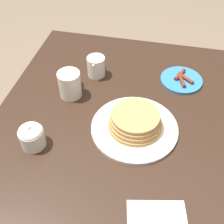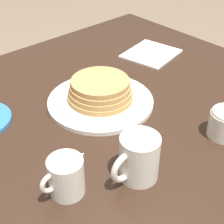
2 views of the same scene
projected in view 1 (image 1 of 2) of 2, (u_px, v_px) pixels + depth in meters
ground_plane at (123, 220)px, 1.46m from camera, size 8.00×8.00×0.00m
dining_table at (127, 152)px, 1.02m from camera, size 1.10×0.95×0.72m
pancake_plate at (135, 124)px, 0.92m from camera, size 0.29×0.29×0.07m
side_plate_bacon at (181, 80)px, 1.10m from camera, size 0.16×0.16×0.02m
coffee_mug at (70, 84)px, 1.02m from camera, size 0.12×0.08×0.10m
creamer_pitcher at (96, 66)px, 1.11m from camera, size 0.11×0.07×0.09m
sugar_bowl at (32, 136)px, 0.86m from camera, size 0.08×0.08×0.09m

